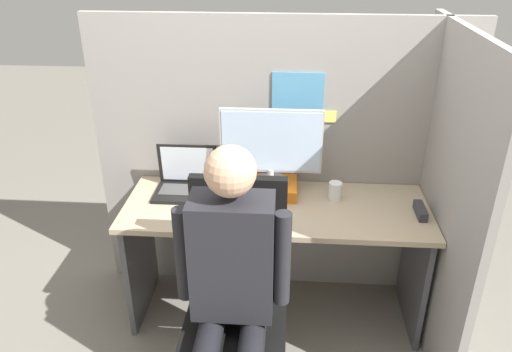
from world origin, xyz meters
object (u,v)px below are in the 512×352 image
(carrot_toy, at_px, (252,215))
(person, at_px, (231,280))
(laptop, at_px, (186,184))
(monitor, at_px, (271,145))
(stapler, at_px, (420,211))
(coffee_mug, at_px, (335,191))
(paper_box, at_px, (270,188))
(office_chair, at_px, (237,297))

(carrot_toy, height_order, person, person)
(person, bearing_deg, laptop, 112.88)
(monitor, bearing_deg, person, -97.84)
(stapler, relative_size, carrot_toy, 1.34)
(stapler, height_order, person, person)
(person, xyz_separation_m, coffee_mug, (0.48, 0.82, -0.00))
(paper_box, height_order, carrot_toy, paper_box)
(paper_box, xyz_separation_m, laptop, (-0.47, -0.02, 0.02))
(paper_box, distance_m, laptop, 0.48)
(stapler, relative_size, office_chair, 0.14)
(office_chair, bearing_deg, laptop, 117.76)
(monitor, relative_size, person, 0.41)
(paper_box, distance_m, person, 0.87)
(carrot_toy, bearing_deg, person, -93.79)
(coffee_mug, bearing_deg, monitor, 172.23)
(laptop, bearing_deg, person, -67.12)
(paper_box, height_order, coffee_mug, coffee_mug)
(monitor, relative_size, carrot_toy, 4.65)
(stapler, bearing_deg, office_chair, -150.69)
(laptop, distance_m, person, 0.91)
(person, bearing_deg, carrot_toy, 86.21)
(stapler, height_order, carrot_toy, carrot_toy)
(carrot_toy, bearing_deg, laptop, 145.47)
(monitor, distance_m, stapler, 0.85)
(monitor, bearing_deg, coffee_mug, -7.77)
(office_chair, bearing_deg, carrot_toy, 84.57)
(laptop, xyz_separation_m, office_chair, (0.35, -0.67, -0.22))
(monitor, height_order, office_chair, monitor)
(carrot_toy, height_order, office_chair, office_chair)
(laptop, xyz_separation_m, carrot_toy, (0.39, -0.27, -0.03))
(paper_box, bearing_deg, coffee_mug, -7.33)
(monitor, relative_size, stapler, 3.47)
(stapler, height_order, coffee_mug, coffee_mug)
(office_chair, xyz_separation_m, person, (0.00, -0.17, 0.23))
(monitor, distance_m, person, 0.90)
(monitor, height_order, person, person)
(laptop, xyz_separation_m, person, (0.36, -0.84, 0.00))
(stapler, relative_size, person, 0.12)
(paper_box, relative_size, laptop, 0.87)
(paper_box, distance_m, carrot_toy, 0.30)
(laptop, height_order, carrot_toy, laptop)
(coffee_mug, bearing_deg, carrot_toy, -150.79)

